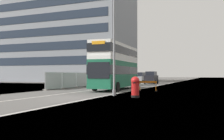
{
  "coord_description": "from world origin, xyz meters",
  "views": [
    {
      "loc": [
        10.39,
        -16.46,
        1.77
      ],
      "look_at": [
        0.76,
        7.21,
        2.2
      ],
      "focal_mm": 41.22,
      "sensor_mm": 36.0,
      "label": 1
    }
  ],
  "objects": [
    {
      "name": "ground",
      "position": [
        0.54,
        0.09,
        -0.05
      ],
      "size": [
        140.0,
        280.0,
        0.1
      ],
      "color": "#565451"
    },
    {
      "name": "double_decker_bus",
      "position": [
        -0.41,
        11.29,
        2.76
      ],
      "size": [
        3.14,
        10.94,
        5.18
      ],
      "color": "#196042",
      "rests_on": "ground"
    },
    {
      "name": "backdrop_office_block",
      "position": [
        -25.16,
        41.09,
        13.37
      ],
      "size": [
        31.7,
        18.01,
        26.73
      ],
      "color": "gray",
      "rests_on": "ground"
    },
    {
      "name": "bare_tree_far_verge_near",
      "position": [
        -16.1,
        42.82,
        1.99
      ],
      "size": [
        2.55,
        2.33,
        3.91
      ],
      "color": "#4C3D2D",
      "rests_on": "ground"
    },
    {
      "name": "car_oncoming_near",
      "position": [
        -0.72,
        30.06,
        1.08
      ],
      "size": [
        1.98,
        4.01,
        2.29
      ],
      "color": "black",
      "rests_on": "ground"
    },
    {
      "name": "lamppost_foreground",
      "position": [
        2.56,
        3.25,
        4.03
      ],
      "size": [
        0.29,
        0.7,
        8.52
      ],
      "color": "gray",
      "rests_on": "ground"
    },
    {
      "name": "red_pillar_postbox",
      "position": [
        4.65,
        2.35,
        0.88
      ],
      "size": [
        0.66,
        0.66,
        1.6
      ],
      "color": "black",
      "rests_on": "ground"
    },
    {
      "name": "car_receding_mid",
      "position": [
        -4.63,
        36.29,
        1.02
      ],
      "size": [
        2.07,
        4.32,
        2.19
      ],
      "color": "gray",
      "rests_on": "ground"
    },
    {
      "name": "bare_tree_far_verge_mid",
      "position": [
        -16.98,
        41.78,
        2.15
      ],
      "size": [
        2.74,
        2.62,
        4.28
      ],
      "color": "#4C3D2D",
      "rests_on": "ground"
    },
    {
      "name": "car_receding_far",
      "position": [
        -4.78,
        44.45,
        1.02
      ],
      "size": [
        2.04,
        4.52,
        2.15
      ],
      "color": "gray",
      "rests_on": "ground"
    },
    {
      "name": "construction_site_fence",
      "position": [
        -7.15,
        13.78,
        0.98
      ],
      "size": [
        0.44,
        13.8,
        2.06
      ],
      "color": "#A8AAAD",
      "rests_on": "ground"
    },
    {
      "name": "roadworks_barrier",
      "position": [
        3.68,
        10.01,
        0.68
      ],
      "size": [
        1.93,
        0.45,
        1.07
      ],
      "color": "orange",
      "rests_on": "ground"
    }
  ]
}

